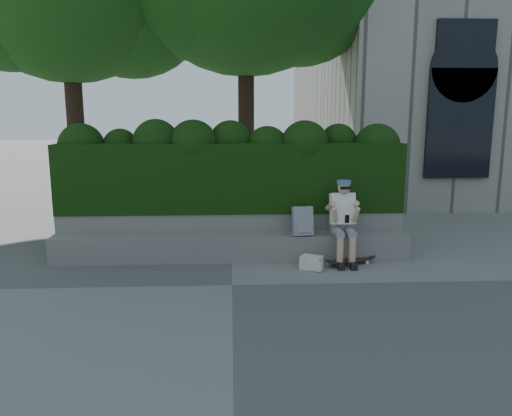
{
  "coord_description": "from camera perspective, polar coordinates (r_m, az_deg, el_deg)",
  "views": [
    {
      "loc": [
        -0.0,
        -6.93,
        2.47
      ],
      "look_at": [
        0.4,
        1.0,
        0.95
      ],
      "focal_mm": 35.0,
      "sensor_mm": 36.0,
      "label": 1
    }
  ],
  "objects": [
    {
      "name": "ground",
      "position": [
        7.35,
        -2.75,
        -8.8
      ],
      "size": [
        80.0,
        80.0,
        0.0
      ],
      "primitive_type": "plane",
      "color": "slate",
      "rests_on": "ground"
    },
    {
      "name": "hedge",
      "position": [
        8.95,
        -2.87,
        3.64
      ],
      "size": [
        6.0,
        1.0,
        1.2
      ],
      "primitive_type": "cube",
      "color": "black",
      "rests_on": "planter_wall"
    },
    {
      "name": "backpack_plaid",
      "position": [
        8.36,
        5.35,
        -1.49
      ],
      "size": [
        0.34,
        0.2,
        0.48
      ],
      "primitive_type": "cube",
      "rotation": [
        0.0,
        0.0,
        0.07
      ],
      "color": "#9D9DA1",
      "rests_on": "bench_ledge"
    },
    {
      "name": "planter_wall",
      "position": [
        8.9,
        -2.81,
        -2.78
      ],
      "size": [
        6.0,
        0.5,
        0.75
      ],
      "primitive_type": "cube",
      "color": "gray",
      "rests_on": "ground"
    },
    {
      "name": "skateboard",
      "position": [
        8.43,
        10.75,
        -5.92
      ],
      "size": [
        0.8,
        0.47,
        0.08
      ],
      "rotation": [
        0.0,
        0.0,
        0.38
      ],
      "color": "black",
      "rests_on": "ground"
    },
    {
      "name": "bench_ledge",
      "position": [
        8.48,
        -2.79,
        -4.52
      ],
      "size": [
        6.0,
        0.45,
        0.45
      ],
      "primitive_type": "cube",
      "color": "gray",
      "rests_on": "ground"
    },
    {
      "name": "person",
      "position": [
        8.38,
        9.91,
        -1.15
      ],
      "size": [
        0.4,
        0.76,
        1.38
      ],
      "color": "gray",
      "rests_on": "ground"
    },
    {
      "name": "backpack_ground",
      "position": [
        8.09,
        6.34,
        -6.21
      ],
      "size": [
        0.4,
        0.36,
        0.21
      ],
      "primitive_type": "cube",
      "rotation": [
        0.0,
        0.0,
        -0.52
      ],
      "color": "silver",
      "rests_on": "ground"
    }
  ]
}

